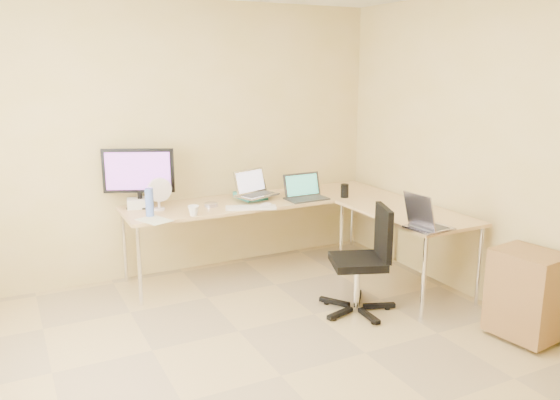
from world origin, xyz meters
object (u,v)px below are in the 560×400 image
mug (193,211)px  water_bottle (149,202)px  desk_fan (159,195)px  laptop_return (430,214)px  office_chair (358,254)px  laptop_center (257,183)px  keyboard (251,208)px  laptop_black (307,187)px  monitor (139,178)px  cabinet (526,293)px  desk_return (405,250)px  desk_main (261,235)px

mug → water_bottle: (-0.34, 0.14, 0.08)m
water_bottle → desk_fan: desk_fan is taller
mug → laptop_return: (1.54, -1.23, 0.08)m
office_chair → desk_fan: bearing=156.6°
laptop_center → office_chair: laptop_center is taller
keyboard → mug: (-0.54, 0.00, 0.03)m
keyboard → laptop_center: bearing=76.4°
laptop_black → laptop_return: 1.37m
water_bottle → laptop_return: bearing=-36.0°
monitor → laptop_black: monitor is taller
laptop_return → cabinet: (0.36, -0.67, -0.49)m
cabinet → laptop_return: bearing=110.8°
monitor → water_bottle: 0.38m
desk_return → laptop_return: (-0.21, -0.53, 0.49)m
laptop_black → water_bottle: size_ratio=1.57×
laptop_return → office_chair: bearing=52.8°
desk_return → laptop_center: laptop_center is taller
desk_return → desk_fan: size_ratio=4.76×
laptop_return → desk_fan: bearing=43.7°
desk_main → desk_return: bearing=-45.7°
water_bottle → office_chair: 1.82m
keyboard → office_chair: 1.10m
desk_fan → cabinet: 3.12m
keyboard → laptop_black: bearing=29.5°
desk_return → desk_fan: 2.28m
monitor → laptop_black: size_ratio=1.63×
monitor → office_chair: 2.08m
desk_fan → office_chair: bearing=-49.3°
desk_return → laptop_black: bearing=126.3°
keyboard → laptop_return: (1.00, -1.23, 0.11)m
desk_main → laptop_return: 1.77m
keyboard → office_chair: office_chair is taller
desk_return → desk_fan: desk_fan is taller
mug → desk_fan: (-0.21, 0.33, 0.09)m
laptop_black → keyboard: 0.65m
cabinet → desk_main: bearing=109.4°
desk_return → water_bottle: size_ratio=5.21×
laptop_center → mug: (-0.72, -0.25, -0.13)m
laptop_black → laptop_return: (0.37, -1.32, -0.00)m
keyboard → office_chair: size_ratio=0.51×
keyboard → monitor: bearing=171.9°
mug → laptop_return: laptop_return is taller
monitor → laptop_black: bearing=8.9°
laptop_center → keyboard: bearing=-144.2°
mug → laptop_return: 1.97m
desk_return → laptop_black: laptop_black is taller
desk_return → laptop_return: 0.75m
desk_main → mug: bearing=-159.2°
desk_main → monitor: (-1.13, 0.20, 0.64)m
monitor → laptop_center: (1.06, -0.24, -0.10)m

